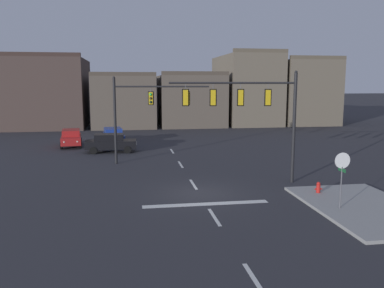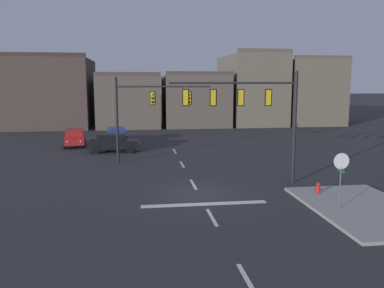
{
  "view_description": "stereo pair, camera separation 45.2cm",
  "coord_description": "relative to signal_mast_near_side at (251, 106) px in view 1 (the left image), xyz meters",
  "views": [
    {
      "loc": [
        -3.73,
        -21.04,
        6.04
      ],
      "look_at": [
        -0.07,
        2.06,
        2.46
      ],
      "focal_mm": 37.25,
      "sensor_mm": 36.0,
      "label": 1
    },
    {
      "loc": [
        -3.28,
        -21.11,
        6.04
      ],
      "look_at": [
        -0.07,
        2.06,
        2.46
      ],
      "focal_mm": 37.25,
      "sensor_mm": 36.0,
      "label": 2
    }
  ],
  "objects": [
    {
      "name": "car_lot_farside",
      "position": [
        -12.77,
        16.33,
        -3.83
      ],
      "size": [
        2.31,
        4.6,
        1.61
      ],
      "color": "#A81E1E",
      "rests_on": "ground"
    },
    {
      "name": "car_lot_nearside",
      "position": [
        -8.82,
        17.14,
        -3.83
      ],
      "size": [
        2.38,
        4.62,
        1.61
      ],
      "color": "navy",
      "rests_on": "ground"
    },
    {
      "name": "lane_centreline",
      "position": [
        -3.47,
        0.06,
        -4.69
      ],
      "size": [
        0.16,
        26.4,
        0.01
      ],
      "color": "silver",
      "rests_on": "ground"
    },
    {
      "name": "signal_mast_near_side",
      "position": [
        0.0,
        0.0,
        0.0
      ],
      "size": [
        7.56,
        1.2,
        6.78
      ],
      "color": "black",
      "rests_on": "ground"
    },
    {
      "name": "car_lot_middle",
      "position": [
        -8.89,
        12.46,
        -3.83
      ],
      "size": [
        4.49,
        1.99,
        1.61
      ],
      "color": "black",
      "rests_on": "ground"
    },
    {
      "name": "sidewalk_near_corner",
      "position": [
        4.0,
        -5.94,
        -4.62
      ],
      "size": [
        5.0,
        8.0,
        0.15
      ],
      "primitive_type": "cube",
      "color": "gray",
      "rests_on": "ground"
    },
    {
      "name": "signal_mast_far_side",
      "position": [
        -6.19,
        6.92,
        -0.37
      ],
      "size": [
        7.06,
        1.18,
        6.54
      ],
      "color": "black",
      "rests_on": "ground"
    },
    {
      "name": "building_row",
      "position": [
        -0.46,
        34.96,
        -0.25
      ],
      "size": [
        47.69,
        13.97,
        10.58
      ],
      "color": "#473833",
      "rests_on": "ground"
    },
    {
      "name": "ground_plane",
      "position": [
        -3.47,
        -1.94,
        -4.69
      ],
      "size": [
        400.0,
        400.0,
        0.0
      ],
      "primitive_type": "plane",
      "color": "#2B2B30"
    },
    {
      "name": "fire_hydrant",
      "position": [
        2.86,
        -3.34,
        -4.36
      ],
      "size": [
        0.4,
        0.3,
        0.75
      ],
      "color": "red",
      "rests_on": "ground"
    },
    {
      "name": "stop_bar_paint",
      "position": [
        -3.47,
        -3.94,
        -4.69
      ],
      "size": [
        6.4,
        0.5,
        0.01
      ],
      "primitive_type": "cube",
      "color": "silver",
      "rests_on": "ground"
    },
    {
      "name": "stop_sign",
      "position": [
        2.63,
        -6.01,
        -2.55
      ],
      "size": [
        0.76,
        0.64,
        2.83
      ],
      "color": "#56565B",
      "rests_on": "ground"
    }
  ]
}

